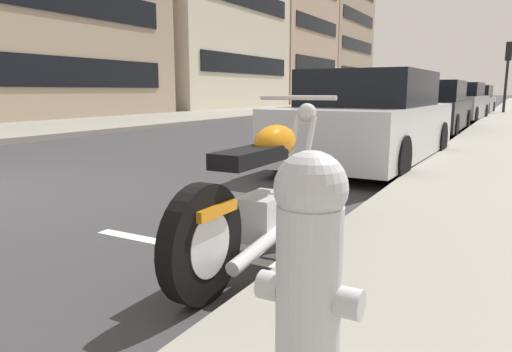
{
  "coord_description": "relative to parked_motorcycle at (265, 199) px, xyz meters",
  "views": [
    {
      "loc": [
        -2.73,
        -5.52,
        1.17
      ],
      "look_at": [
        0.26,
        -3.87,
        0.55
      ],
      "focal_mm": 33.04,
      "sensor_mm": 36.0,
      "label": 1
    }
  ],
  "objects": [
    {
      "name": "sidewalk_far_curb",
      "position": [
        11.94,
        10.79,
        -0.37
      ],
      "size": [
        120.0,
        5.0,
        0.14
      ],
      "primitive_type": "cube",
      "color": "gray",
      "rests_on": "ground"
    },
    {
      "name": "parking_stall_stripe",
      "position": [
        -0.06,
        0.42,
        -0.44
      ],
      "size": [
        0.12,
        2.2,
        0.01
      ],
      "primitive_type": "cube",
      "color": "silver",
      "rests_on": "ground"
    },
    {
      "name": "parked_motorcycle",
      "position": [
        0.0,
        0.0,
        0.0
      ],
      "size": [
        2.14,
        0.62,
        1.14
      ],
      "rotation": [
        0.0,
        0.0,
        0.01
      ],
      "color": "black",
      "rests_on": "ground"
    },
    {
      "name": "parked_car_near_corner",
      "position": [
        4.7,
        0.58,
        0.25
      ],
      "size": [
        4.38,
        1.95,
        1.47
      ],
      "rotation": [
        0.0,
        0.0,
        -0.03
      ],
      "color": "silver",
      "rests_on": "ground"
    },
    {
      "name": "parked_car_second_in_row",
      "position": [
        10.96,
        0.67,
        0.24
      ],
      "size": [
        4.42,
        1.84,
        1.43
      ],
      "rotation": [
        0.0,
        0.0,
        -0.0
      ],
      "color": "black",
      "rests_on": "ground"
    },
    {
      "name": "parked_car_across_street",
      "position": [
        17.02,
        0.58,
        0.25
      ],
      "size": [
        4.24,
        2.0,
        1.47
      ],
      "rotation": [
        0.0,
        0.0,
        -0.06
      ],
      "color": "gray",
      "rests_on": "ground"
    },
    {
      "name": "parked_car_far_down_curb",
      "position": [
        22.8,
        0.56,
        0.23
      ],
      "size": [
        4.13,
        2.02,
        1.42
      ],
      "rotation": [
        0.0,
        0.0,
        -0.04
      ],
      "color": "gray",
      "rests_on": "ground"
    },
    {
      "name": "crossing_truck",
      "position": [
        34.31,
        6.42,
        0.43
      ],
      "size": [
        2.19,
        5.0,
        1.89
      ],
      "rotation": [
        0.0,
        0.0,
        1.53
      ],
      "color": "black",
      "rests_on": "ground"
    },
    {
      "name": "fire_hydrant",
      "position": [
        -1.42,
        -0.91,
        0.15
      ],
      "size": [
        0.24,
        0.36,
        0.85
      ],
      "color": "#B7B7BC",
      "rests_on": "sidewalk_near_curb"
    },
    {
      "name": "traffic_signal_near_corner",
      "position": [
        22.9,
        -0.88,
        2.08
      ],
      "size": [
        0.36,
        0.28,
        3.27
      ],
      "color": "black",
      "rests_on": "sidewalk_near_curb"
    },
    {
      "name": "townhouse_behind_pole",
      "position": [
        22.61,
        18.81,
        5.72
      ],
      "size": [
        11.81,
        11.52,
        12.32
      ],
      "color": "beige",
      "rests_on": "ground"
    },
    {
      "name": "townhouse_near_left",
      "position": [
        33.81,
        18.29,
        6.96
      ],
      "size": [
        10.0,
        10.48,
        14.79
      ],
      "color": "tan",
      "rests_on": "ground"
    },
    {
      "name": "townhouse_corner_block",
      "position": [
        44.75,
        18.62,
        6.11
      ],
      "size": [
        11.46,
        11.14,
        13.1
      ],
      "color": "tan",
      "rests_on": "ground"
    }
  ]
}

